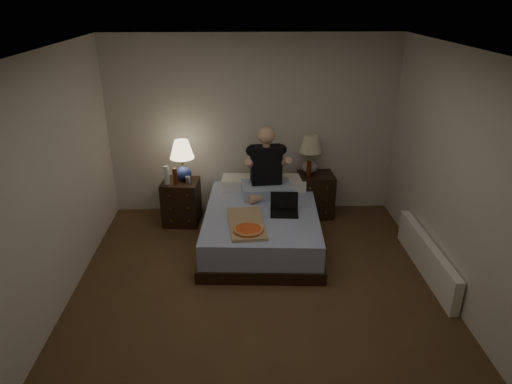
{
  "coord_description": "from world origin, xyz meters",
  "views": [
    {
      "loc": [
        -0.18,
        -3.92,
        2.97
      ],
      "look_at": [
        0.0,
        0.9,
        0.85
      ],
      "focal_mm": 32.0,
      "sensor_mm": 36.0,
      "label": 1
    }
  ],
  "objects_px": {
    "nightstand_left": "(181,202)",
    "soda_can": "(188,180)",
    "beer_bottle_left": "(175,176)",
    "pizza_box": "(248,230)",
    "nightstand_right": "(315,195)",
    "beer_bottle_right": "(309,169)",
    "water_bottle": "(167,175)",
    "person": "(267,163)",
    "lamp_right": "(310,154)",
    "bed": "(261,226)",
    "laptop": "(284,205)",
    "radiator": "(427,257)",
    "lamp_left": "(182,161)"
  },
  "relations": [
    {
      "from": "nightstand_left",
      "to": "water_bottle",
      "type": "height_order",
      "value": "water_bottle"
    },
    {
      "from": "bed",
      "to": "pizza_box",
      "type": "xyz_separation_m",
      "value": [
        -0.18,
        -0.6,
        0.27
      ]
    },
    {
      "from": "bed",
      "to": "lamp_right",
      "type": "height_order",
      "value": "lamp_right"
    },
    {
      "from": "bed",
      "to": "water_bottle",
      "type": "xyz_separation_m",
      "value": [
        -1.24,
        0.51,
        0.52
      ]
    },
    {
      "from": "nightstand_left",
      "to": "soda_can",
      "type": "relative_size",
      "value": 6.23
    },
    {
      "from": "beer_bottle_left",
      "to": "pizza_box",
      "type": "height_order",
      "value": "beer_bottle_left"
    },
    {
      "from": "laptop",
      "to": "pizza_box",
      "type": "relative_size",
      "value": 0.45
    },
    {
      "from": "nightstand_right",
      "to": "laptop",
      "type": "bearing_deg",
      "value": -123.28
    },
    {
      "from": "person",
      "to": "soda_can",
      "type": "bearing_deg",
      "value": 171.55
    },
    {
      "from": "soda_can",
      "to": "lamp_right",
      "type": "bearing_deg",
      "value": 10.73
    },
    {
      "from": "soda_can",
      "to": "beer_bottle_right",
      "type": "xyz_separation_m",
      "value": [
        1.64,
        0.17,
        0.06
      ]
    },
    {
      "from": "lamp_left",
      "to": "radiator",
      "type": "relative_size",
      "value": 0.35
    },
    {
      "from": "water_bottle",
      "to": "bed",
      "type": "bearing_deg",
      "value": -22.48
    },
    {
      "from": "bed",
      "to": "laptop",
      "type": "bearing_deg",
      "value": -22.95
    },
    {
      "from": "nightstand_right",
      "to": "soda_can",
      "type": "xyz_separation_m",
      "value": [
        -1.77,
        -0.26,
        0.36
      ]
    },
    {
      "from": "beer_bottle_left",
      "to": "nightstand_right",
      "type": "bearing_deg",
      "value": 8.36
    },
    {
      "from": "soda_can",
      "to": "radiator",
      "type": "xyz_separation_m",
      "value": [
        2.81,
        -1.27,
        -0.47
      ]
    },
    {
      "from": "lamp_left",
      "to": "soda_can",
      "type": "relative_size",
      "value": 5.6
    },
    {
      "from": "nightstand_right",
      "to": "radiator",
      "type": "bearing_deg",
      "value": -58.53
    },
    {
      "from": "lamp_right",
      "to": "beer_bottle_left",
      "type": "relative_size",
      "value": 2.43
    },
    {
      "from": "bed",
      "to": "beer_bottle_left",
      "type": "xyz_separation_m",
      "value": [
        -1.12,
        0.49,
        0.51
      ]
    },
    {
      "from": "lamp_left",
      "to": "pizza_box",
      "type": "distance_m",
      "value": 1.56
    },
    {
      "from": "soda_can",
      "to": "pizza_box",
      "type": "distance_m",
      "value": 1.37
    },
    {
      "from": "nightstand_left",
      "to": "beer_bottle_left",
      "type": "height_order",
      "value": "beer_bottle_left"
    },
    {
      "from": "person",
      "to": "radiator",
      "type": "xyz_separation_m",
      "value": [
        1.76,
        -1.21,
        -0.73
      ]
    },
    {
      "from": "water_bottle",
      "to": "radiator",
      "type": "height_order",
      "value": "water_bottle"
    },
    {
      "from": "water_bottle",
      "to": "person",
      "type": "relative_size",
      "value": 0.27
    },
    {
      "from": "nightstand_right",
      "to": "water_bottle",
      "type": "relative_size",
      "value": 2.49
    },
    {
      "from": "beer_bottle_left",
      "to": "person",
      "type": "distance_m",
      "value": 1.23
    },
    {
      "from": "soda_can",
      "to": "radiator",
      "type": "bearing_deg",
      "value": -24.34
    },
    {
      "from": "nightstand_left",
      "to": "nightstand_right",
      "type": "height_order",
      "value": "same"
    },
    {
      "from": "water_bottle",
      "to": "nightstand_left",
      "type": "bearing_deg",
      "value": 28.68
    },
    {
      "from": "beer_bottle_left",
      "to": "beer_bottle_right",
      "type": "height_order",
      "value": "same"
    },
    {
      "from": "lamp_left",
      "to": "water_bottle",
      "type": "height_order",
      "value": "lamp_left"
    },
    {
      "from": "nightstand_left",
      "to": "water_bottle",
      "type": "xyz_separation_m",
      "value": [
        -0.16,
        -0.09,
        0.44
      ]
    },
    {
      "from": "lamp_right",
      "to": "beer_bottle_left",
      "type": "height_order",
      "value": "lamp_right"
    },
    {
      "from": "laptop",
      "to": "lamp_right",
      "type": "bearing_deg",
      "value": 69.33
    },
    {
      "from": "lamp_right",
      "to": "pizza_box",
      "type": "distance_m",
      "value": 1.74
    },
    {
      "from": "pizza_box",
      "to": "water_bottle",
      "type": "bearing_deg",
      "value": 128.68
    },
    {
      "from": "lamp_left",
      "to": "beer_bottle_right",
      "type": "xyz_separation_m",
      "value": [
        1.71,
        0.05,
        -0.17
      ]
    },
    {
      "from": "nightstand_left",
      "to": "beer_bottle_left",
      "type": "bearing_deg",
      "value": -105.78
    },
    {
      "from": "radiator",
      "to": "bed",
      "type": "bearing_deg",
      "value": 157.65
    },
    {
      "from": "person",
      "to": "beer_bottle_left",
      "type": "bearing_deg",
      "value": 173.1
    },
    {
      "from": "radiator",
      "to": "water_bottle",
      "type": "bearing_deg",
      "value": 157.6
    },
    {
      "from": "water_bottle",
      "to": "beer_bottle_left",
      "type": "distance_m",
      "value": 0.12
    },
    {
      "from": "nightstand_left",
      "to": "lamp_left",
      "type": "bearing_deg",
      "value": 46.03
    },
    {
      "from": "nightstand_left",
      "to": "soda_can",
      "type": "xyz_separation_m",
      "value": [
        0.12,
        -0.09,
        0.36
      ]
    },
    {
      "from": "beer_bottle_right",
      "to": "beer_bottle_left",
      "type": "bearing_deg",
      "value": -173.79
    },
    {
      "from": "nightstand_right",
      "to": "soda_can",
      "type": "distance_m",
      "value": 1.83
    },
    {
      "from": "soda_can",
      "to": "person",
      "type": "bearing_deg",
      "value": -3.54
    }
  ]
}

